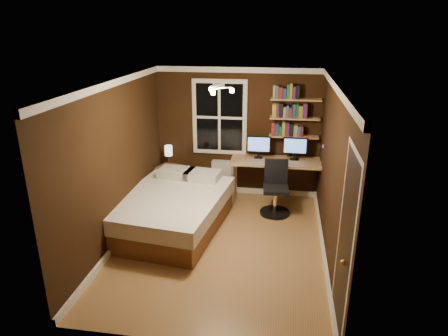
# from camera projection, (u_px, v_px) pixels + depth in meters

# --- Properties ---
(floor) EXTENTS (4.20, 4.20, 0.00)m
(floor) POSITION_uv_depth(u_px,v_px,m) (220.00, 243.00, 6.26)
(floor) COLOR olive
(floor) RESTS_ON ground
(wall_back) EXTENTS (3.20, 0.04, 2.50)m
(wall_back) POSITION_uv_depth(u_px,v_px,m) (238.00, 133.00, 7.79)
(wall_back) COLOR black
(wall_back) RESTS_ON ground
(wall_left) EXTENTS (0.04, 4.20, 2.50)m
(wall_left) POSITION_uv_depth(u_px,v_px,m) (117.00, 163.00, 6.07)
(wall_left) COLOR black
(wall_left) RESTS_ON ground
(wall_right) EXTENTS (0.04, 4.20, 2.50)m
(wall_right) POSITION_uv_depth(u_px,v_px,m) (332.00, 175.00, 5.61)
(wall_right) COLOR black
(wall_right) RESTS_ON ground
(ceiling) EXTENTS (3.20, 4.20, 0.02)m
(ceiling) POSITION_uv_depth(u_px,v_px,m) (220.00, 82.00, 5.41)
(ceiling) COLOR white
(ceiling) RESTS_ON wall_back
(window) EXTENTS (1.06, 0.06, 1.46)m
(window) POSITION_uv_depth(u_px,v_px,m) (220.00, 117.00, 7.71)
(window) COLOR white
(window) RESTS_ON wall_back
(door) EXTENTS (0.03, 0.82, 2.05)m
(door) POSITION_uv_depth(u_px,v_px,m) (344.00, 245.00, 4.24)
(door) COLOR black
(door) RESTS_ON ground
(door_knob) EXTENTS (0.06, 0.06, 0.06)m
(door_knob) POSITION_uv_depth(u_px,v_px,m) (343.00, 263.00, 3.98)
(door_knob) COLOR gold
(door_knob) RESTS_ON door
(ceiling_fixture) EXTENTS (0.44, 0.44, 0.18)m
(ceiling_fixture) POSITION_uv_depth(u_px,v_px,m) (219.00, 91.00, 5.35)
(ceiling_fixture) COLOR beige
(ceiling_fixture) RESTS_ON ceiling
(bookshelf_lower) EXTENTS (0.92, 0.22, 0.03)m
(bookshelf_lower) POSITION_uv_depth(u_px,v_px,m) (294.00, 136.00, 7.52)
(bookshelf_lower) COLOR tan
(bookshelf_lower) RESTS_ON wall_back
(books_row_lower) EXTENTS (0.54, 0.16, 0.23)m
(books_row_lower) POSITION_uv_depth(u_px,v_px,m) (294.00, 130.00, 7.48)
(books_row_lower) COLOR maroon
(books_row_lower) RESTS_ON bookshelf_lower
(bookshelf_middle) EXTENTS (0.92, 0.22, 0.03)m
(bookshelf_middle) POSITION_uv_depth(u_px,v_px,m) (295.00, 118.00, 7.40)
(bookshelf_middle) COLOR tan
(bookshelf_middle) RESTS_ON wall_back
(books_row_middle) EXTENTS (0.60, 0.16, 0.23)m
(books_row_middle) POSITION_uv_depth(u_px,v_px,m) (295.00, 111.00, 7.36)
(books_row_middle) COLOR navy
(books_row_middle) RESTS_ON bookshelf_middle
(bookshelf_upper) EXTENTS (0.92, 0.22, 0.03)m
(bookshelf_upper) POSITION_uv_depth(u_px,v_px,m) (296.00, 99.00, 7.28)
(bookshelf_upper) COLOR tan
(bookshelf_upper) RESTS_ON wall_back
(books_row_upper) EXTENTS (0.48, 0.16, 0.23)m
(books_row_upper) POSITION_uv_depth(u_px,v_px,m) (296.00, 92.00, 7.24)
(books_row_upper) COLOR #2A622B
(books_row_upper) RESTS_ON bookshelf_upper
(bed) EXTENTS (1.85, 2.38, 0.75)m
(bed) POSITION_uv_depth(u_px,v_px,m) (173.00, 210.00, 6.66)
(bed) COLOR brown
(bed) RESTS_ON ground
(nightstand) EXTENTS (0.56, 0.56, 0.56)m
(nightstand) POSITION_uv_depth(u_px,v_px,m) (170.00, 180.00, 8.08)
(nightstand) COLOR brown
(nightstand) RESTS_ON ground
(bedside_lamp) EXTENTS (0.15, 0.15, 0.44)m
(bedside_lamp) POSITION_uv_depth(u_px,v_px,m) (169.00, 156.00, 7.91)
(bedside_lamp) COLOR beige
(bedside_lamp) RESTS_ON nightstand
(radiator) EXTENTS (0.46, 0.16, 0.69)m
(radiator) POSITION_uv_depth(u_px,v_px,m) (224.00, 177.00, 8.02)
(radiator) COLOR silver
(radiator) RESTS_ON ground
(desk) EXTENTS (1.76, 0.66, 0.84)m
(desk) POSITION_uv_depth(u_px,v_px,m) (278.00, 163.00, 7.51)
(desk) COLOR tan
(desk) RESTS_ON ground
(monitor_left) EXTENTS (0.45, 0.12, 0.43)m
(monitor_left) POSITION_uv_depth(u_px,v_px,m) (259.00, 147.00, 7.55)
(monitor_left) COLOR black
(monitor_left) RESTS_ON desk
(monitor_right) EXTENTS (0.45, 0.12, 0.43)m
(monitor_right) POSITION_uv_depth(u_px,v_px,m) (295.00, 149.00, 7.45)
(monitor_right) COLOR black
(monitor_right) RESTS_ON desk
(desk_lamp) EXTENTS (0.14, 0.32, 0.44)m
(desk_lamp) POSITION_uv_depth(u_px,v_px,m) (324.00, 153.00, 7.17)
(desk_lamp) COLOR silver
(desk_lamp) RESTS_ON desk
(office_chair) EXTENTS (0.54, 0.54, 0.98)m
(office_chair) POSITION_uv_depth(u_px,v_px,m) (275.00, 194.00, 7.17)
(office_chair) COLOR black
(office_chair) RESTS_ON ground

